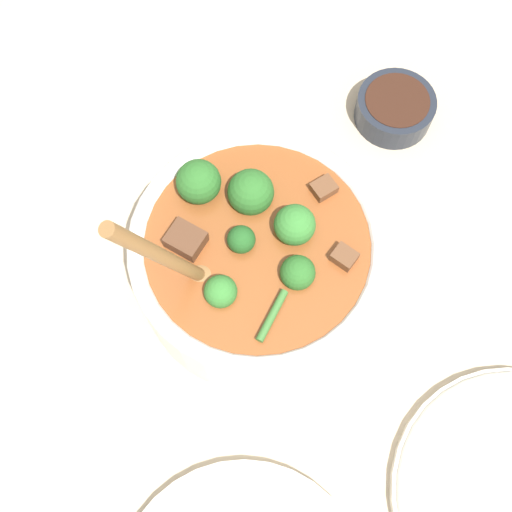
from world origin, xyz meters
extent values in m
plane|color=#C6B293|center=(0.00, 0.00, 0.00)|extent=(4.00, 4.00, 0.00)
cylinder|color=white|center=(0.00, 0.00, 0.05)|extent=(0.24, 0.24, 0.10)
torus|color=white|center=(0.00, 0.00, 0.10)|extent=(0.24, 0.24, 0.02)
cylinder|color=brown|center=(0.00, 0.00, 0.07)|extent=(0.21, 0.21, 0.05)
sphere|color=#387F33|center=(0.03, 0.01, 0.11)|extent=(0.04, 0.04, 0.04)
cylinder|color=#6B9956|center=(0.03, 0.01, 0.09)|extent=(0.01, 0.01, 0.02)
sphere|color=#2D6B28|center=(0.04, -0.03, 0.11)|extent=(0.03, 0.03, 0.03)
cylinder|color=#6B9956|center=(0.04, -0.03, 0.08)|extent=(0.01, 0.01, 0.01)
sphere|color=#235B23|center=(-0.01, 0.00, 0.11)|extent=(0.03, 0.03, 0.03)
cylinder|color=#6B9956|center=(-0.01, 0.00, 0.09)|extent=(0.01, 0.01, 0.01)
sphere|color=#2D6B28|center=(-0.05, 0.05, 0.11)|extent=(0.04, 0.04, 0.04)
cylinder|color=#6B9956|center=(-0.05, 0.05, 0.08)|extent=(0.01, 0.01, 0.02)
sphere|color=#2D6B28|center=(-0.01, 0.05, 0.11)|extent=(0.04, 0.04, 0.04)
cylinder|color=#6B9956|center=(-0.01, 0.05, 0.08)|extent=(0.02, 0.02, 0.02)
sphere|color=#387F33|center=(-0.03, -0.05, 0.11)|extent=(0.03, 0.03, 0.03)
cylinder|color=#6B9956|center=(-0.03, -0.05, 0.08)|extent=(0.01, 0.01, 0.01)
cube|color=brown|center=(-0.06, 0.00, 0.10)|extent=(0.04, 0.04, 0.02)
cube|color=brown|center=(0.06, 0.05, 0.10)|extent=(0.03, 0.03, 0.02)
cube|color=brown|center=(0.08, -0.01, 0.10)|extent=(0.03, 0.03, 0.02)
cylinder|color=#3D7533|center=(0.01, -0.07, 0.10)|extent=(0.03, 0.05, 0.01)
ellipsoid|color=olive|center=(-0.05, -0.03, 0.09)|extent=(0.04, 0.03, 0.01)
cylinder|color=olive|center=(-0.07, -0.04, 0.18)|extent=(0.06, 0.04, 0.17)
cylinder|color=#232833|center=(0.15, 0.20, 0.02)|extent=(0.09, 0.09, 0.03)
cylinder|color=#381E14|center=(0.15, 0.20, 0.03)|extent=(0.07, 0.07, 0.01)
camera|label=1|loc=(0.00, -0.22, 0.63)|focal=45.00mm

